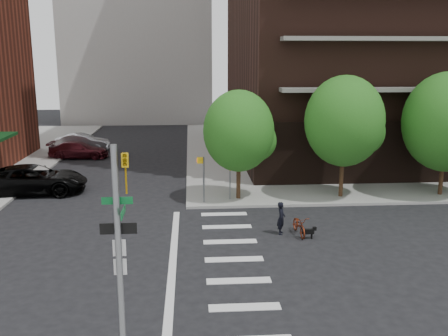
{
  "coord_description": "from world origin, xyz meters",
  "views": [
    {
      "loc": [
        1.28,
        -19.03,
        8.16
      ],
      "look_at": [
        3.0,
        6.0,
        2.5
      ],
      "focal_mm": 40.0,
      "sensor_mm": 36.0,
      "label": 1
    }
  ],
  "objects_px": {
    "dog_walker": "(281,218)",
    "traffic_signal": "(122,282)",
    "parked_car_black": "(33,180)",
    "parked_car_silver": "(82,142)",
    "scooter": "(299,225)",
    "parked_car_maroon": "(79,150)"
  },
  "relations": [
    {
      "from": "traffic_signal",
      "to": "parked_car_silver",
      "type": "relative_size",
      "value": 1.29
    },
    {
      "from": "parked_car_maroon",
      "to": "dog_walker",
      "type": "distance_m",
      "value": 22.85
    },
    {
      "from": "parked_car_black",
      "to": "parked_car_silver",
      "type": "xyz_separation_m",
      "value": [
        0.04,
        13.9,
        -0.11
      ]
    },
    {
      "from": "parked_car_black",
      "to": "dog_walker",
      "type": "distance_m",
      "value": 15.81
    },
    {
      "from": "parked_car_black",
      "to": "dog_walker",
      "type": "bearing_deg",
      "value": -123.3
    },
    {
      "from": "parked_car_maroon",
      "to": "parked_car_silver",
      "type": "relative_size",
      "value": 1.02
    },
    {
      "from": "parked_car_black",
      "to": "parked_car_silver",
      "type": "height_order",
      "value": "parked_car_black"
    },
    {
      "from": "parked_car_silver",
      "to": "parked_car_maroon",
      "type": "bearing_deg",
      "value": -174.73
    },
    {
      "from": "dog_walker",
      "to": "traffic_signal",
      "type": "bearing_deg",
      "value": 163.19
    },
    {
      "from": "parked_car_maroon",
      "to": "parked_car_silver",
      "type": "xyz_separation_m",
      "value": [
        -0.38,
        3.24,
        0.08
      ]
    },
    {
      "from": "scooter",
      "to": "dog_walker",
      "type": "relative_size",
      "value": 1.15
    },
    {
      "from": "parked_car_black",
      "to": "scooter",
      "type": "relative_size",
      "value": 3.53
    },
    {
      "from": "traffic_signal",
      "to": "parked_car_silver",
      "type": "height_order",
      "value": "traffic_signal"
    },
    {
      "from": "parked_car_maroon",
      "to": "parked_car_silver",
      "type": "height_order",
      "value": "parked_car_silver"
    },
    {
      "from": "traffic_signal",
      "to": "parked_car_maroon",
      "type": "bearing_deg",
      "value": 104.15
    },
    {
      "from": "traffic_signal",
      "to": "parked_car_maroon",
      "type": "height_order",
      "value": "traffic_signal"
    },
    {
      "from": "parked_car_black",
      "to": "scooter",
      "type": "bearing_deg",
      "value": -122.33
    },
    {
      "from": "dog_walker",
      "to": "scooter",
      "type": "bearing_deg",
      "value": -87.89
    },
    {
      "from": "dog_walker",
      "to": "parked_car_black",
      "type": "bearing_deg",
      "value": 72.71
    },
    {
      "from": "parked_car_black",
      "to": "scooter",
      "type": "height_order",
      "value": "parked_car_black"
    },
    {
      "from": "parked_car_silver",
      "to": "dog_walker",
      "type": "height_order",
      "value": "dog_walker"
    },
    {
      "from": "dog_walker",
      "to": "parked_car_silver",
      "type": "bearing_deg",
      "value": 44.86
    }
  ]
}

